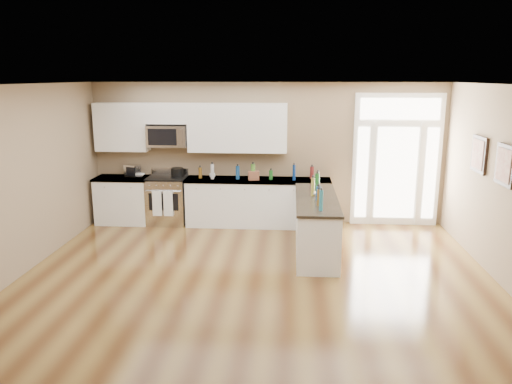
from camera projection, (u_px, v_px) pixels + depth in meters
ground at (250, 308)px, 6.40m from camera, size 8.00×8.00×0.00m
room_shell at (250, 178)px, 6.02m from camera, size 8.00×8.00×8.00m
back_cabinet_left at (124, 201)px, 10.09m from camera, size 1.10×0.66×0.94m
back_cabinet_right at (258, 204)px, 9.90m from camera, size 2.85×0.66×0.94m
peninsula_cabinet at (316, 226)px, 8.41m from camera, size 0.69×2.32×0.94m
upper_cabinet_left at (122, 127)px, 9.90m from camera, size 1.04×0.33×0.95m
upper_cabinet_right at (237, 128)px, 9.73m from camera, size 1.94×0.33×0.95m
upper_cabinet_short at (167, 113)px, 9.77m from camera, size 0.82×0.33×0.40m
microwave at (168, 136)px, 9.83m from camera, size 0.78×0.41×0.42m
entry_door at (396, 160)px, 9.77m from camera, size 1.70×0.10×2.60m
wall_art_near at (479, 154)px, 7.91m from camera, size 0.05×0.58×0.58m
wall_art_far at (505, 165)px, 6.94m from camera, size 0.05×0.58×0.58m
kitchen_range at (168, 200)px, 10.02m from camera, size 0.76×0.68×1.08m
stockpot at (177, 172)px, 9.96m from camera, size 0.29×0.29×0.19m
toaster_oven at (132, 170)px, 10.04m from camera, size 0.33×0.29×0.23m
cardboard_box at (254, 176)px, 9.69m from camera, size 0.23×0.18×0.17m
bowl_left at (139, 175)px, 10.03m from camera, size 0.24×0.24×0.05m
bowl_peninsula at (317, 194)px, 8.43m from camera, size 0.23×0.23×0.06m
cup_counter at (212, 176)px, 9.89m from camera, size 0.15×0.15×0.09m
counter_bottles at (280, 179)px, 9.08m from camera, size 2.34×2.45×0.32m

